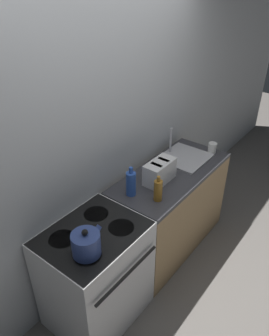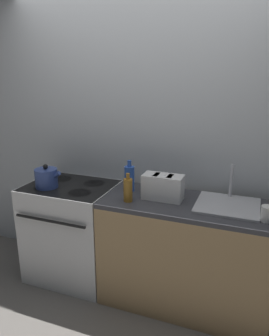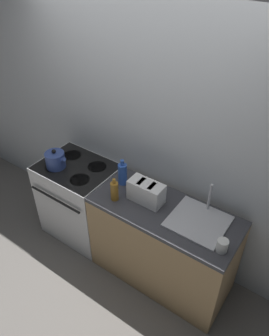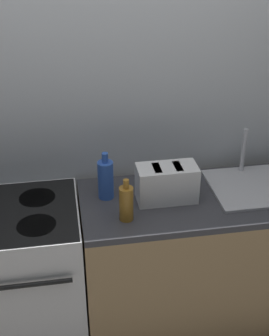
# 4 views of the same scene
# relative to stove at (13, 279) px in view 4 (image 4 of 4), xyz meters

# --- Properties ---
(wall_back) EXTENTS (8.00, 0.05, 2.60)m
(wall_back) POSITION_rel_stove_xyz_m (0.58, 0.36, 0.84)
(wall_back) COLOR silver
(wall_back) RESTS_ON ground_plane
(stove) EXTENTS (0.77, 0.64, 0.90)m
(stove) POSITION_rel_stove_xyz_m (0.00, 0.00, 0.00)
(stove) COLOR silver
(stove) RESTS_ON ground_plane
(counter_block) EXTENTS (1.32, 0.58, 0.90)m
(counter_block) POSITION_rel_stove_xyz_m (1.05, -0.01, -0.01)
(counter_block) COLOR tan
(counter_block) RESTS_ON ground_plane
(toaster) EXTENTS (0.31, 0.16, 0.20)m
(toaster) POSITION_rel_stove_xyz_m (0.85, -0.00, 0.54)
(toaster) COLOR white
(toaster) RESTS_ON counter_block
(sink_tray) EXTENTS (0.46, 0.43, 0.28)m
(sink_tray) POSITION_rel_stove_xyz_m (1.35, 0.04, 0.45)
(sink_tray) COLOR #B7B7BC
(sink_tray) RESTS_ON counter_block
(bottle_blue) EXTENTS (0.08, 0.08, 0.26)m
(bottle_blue) POSITION_rel_stove_xyz_m (0.54, 0.07, 0.55)
(bottle_blue) COLOR #2D56B7
(bottle_blue) RESTS_ON counter_block
(bottle_amber) EXTENTS (0.07, 0.07, 0.23)m
(bottle_amber) POSITION_rel_stove_xyz_m (0.62, -0.15, 0.53)
(bottle_amber) COLOR #9E6B23
(bottle_amber) RESTS_ON counter_block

